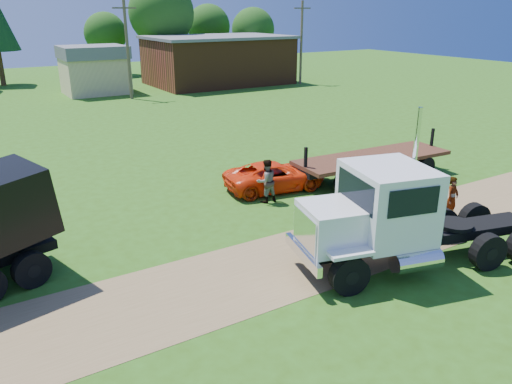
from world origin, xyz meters
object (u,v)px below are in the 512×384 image
flatbed_trailer (372,161)px  spectator_a (452,198)px  white_semi_tractor (389,218)px  orange_pickup (275,176)px

flatbed_trailer → spectator_a: size_ratio=4.65×
white_semi_tractor → spectator_a: (5.17, 1.50, -0.85)m
orange_pickup → flatbed_trailer: bearing=-94.4°
orange_pickup → white_semi_tractor: bearing=-179.2°
white_semi_tractor → orange_pickup: white_semi_tractor is taller
white_semi_tractor → orange_pickup: 8.38m
white_semi_tractor → flatbed_trailer: bearing=62.7°
flatbed_trailer → spectator_a: bearing=-97.3°
white_semi_tractor → orange_pickup: (1.07, 8.24, -1.09)m
spectator_a → flatbed_trailer: bearing=69.1°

